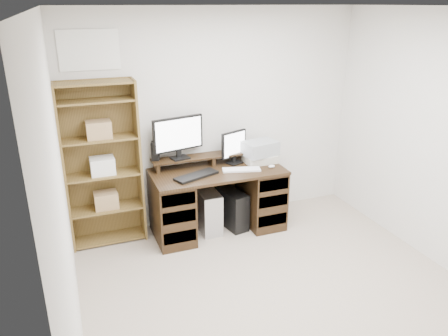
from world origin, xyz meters
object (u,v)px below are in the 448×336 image
tower_black (232,209)px  monitor_wide (178,136)px  printer (260,158)px  tower_silver (208,210)px  desk (218,199)px  monitor_small (234,146)px  bookshelf (102,163)px

tower_black → monitor_wide: bearing=148.5°
printer → tower_silver: (-0.67, -0.02, -0.55)m
printer → tower_black: size_ratio=0.74×
monitor_wide → tower_silver: monitor_wide is taller
desk → monitor_small: size_ratio=3.85×
desk → tower_black: (0.19, 0.01, -0.16)m
monitor_wide → desk: bearing=-41.6°
monitor_wide → tower_black: 1.09m
monitor_wide → tower_silver: 0.95m
monitor_wide → monitor_small: size_ratio=1.53×
monitor_small → tower_silver: bearing=174.1°
desk → printer: 0.70m
printer → desk: bearing=-172.6°
tower_black → bookshelf: bearing=160.5°
printer → monitor_wide: bearing=171.4°
desk → tower_black: desk is taller
desk → monitor_wide: monitor_wide is taller
desk → monitor_wide: 0.87m
monitor_small → monitor_wide: bearing=152.7°
monitor_wide → printer: bearing=-20.8°
monitor_wide → tower_silver: bearing=-43.8°
printer → tower_silver: size_ratio=0.73×
bookshelf → monitor_small: bearing=-2.5°
printer → monitor_small: bearing=166.0°
tower_black → bookshelf: (-1.42, 0.21, 0.69)m
printer → bookshelf: bearing=175.7°
monitor_wide → tower_silver: (0.27, -0.17, -0.89)m
tower_silver → monitor_wide: bearing=149.0°
desk → monitor_wide: bearing=150.5°
desk → tower_black: 0.25m
monitor_wide → printer: monitor_wide is taller
monitor_small → bookshelf: bookshelf is taller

